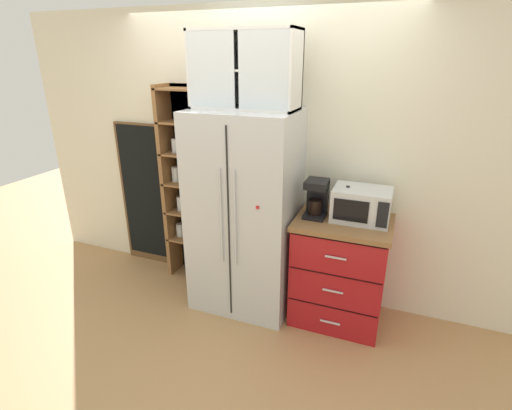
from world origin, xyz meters
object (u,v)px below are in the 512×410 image
object	(u,v)px
mug_sage	(345,214)
bottle_clear	(346,204)
coffee_maker	(317,198)
bottle_green	(347,204)
microwave	(361,205)
refrigerator	(245,213)
chalkboard_menu	(146,195)

from	to	relation	value
mug_sage	bottle_clear	xyz separation A→B (m)	(-0.00, 0.02, 0.08)
coffee_maker	bottle_green	xyz separation A→B (m)	(0.23, 0.08, -0.05)
microwave	bottle_clear	world-z (taller)	bottle_clear
bottle_green	bottle_clear	xyz separation A→B (m)	(0.00, -0.04, 0.01)
refrigerator	chalkboard_menu	size ratio (longest dim) A/B	1.15
microwave	coffee_maker	world-z (taller)	coffee_maker
refrigerator	mug_sage	bearing A→B (deg)	5.15
refrigerator	bottle_clear	xyz separation A→B (m)	(0.84, 0.09, 0.17)
mug_sage	chalkboard_menu	xyz separation A→B (m)	(-2.10, 0.23, -0.20)
mug_sage	bottle_green	bearing A→B (deg)	91.95
microwave	mug_sage	size ratio (longest dim) A/B	3.94
mug_sage	bottle_green	size ratio (longest dim) A/B	0.46
refrigerator	chalkboard_menu	bearing A→B (deg)	166.33
microwave	mug_sage	xyz separation A→B (m)	(-0.11, -0.02, -0.09)
refrigerator	coffee_maker	distance (m)	0.64
bottle_clear	chalkboard_menu	size ratio (longest dim) A/B	0.18
refrigerator	coffee_maker	world-z (taller)	refrigerator
refrigerator	bottle_green	xyz separation A→B (m)	(0.84, 0.14, 0.15)
chalkboard_menu	mug_sage	bearing A→B (deg)	-6.29
refrigerator	chalkboard_menu	distance (m)	1.30
mug_sage	refrigerator	bearing A→B (deg)	-174.85
bottle_green	bottle_clear	distance (m)	0.05
refrigerator	bottle_green	bearing A→B (deg)	9.22
refrigerator	mug_sage	distance (m)	0.85
mug_sage	bottle_clear	distance (m)	0.08
microwave	mug_sage	bearing A→B (deg)	-171.00
bottle_green	mug_sage	bearing A→B (deg)	-88.05
mug_sage	bottle_clear	bearing A→B (deg)	97.03
refrigerator	microwave	bearing A→B (deg)	5.62
coffee_maker	mug_sage	xyz separation A→B (m)	(0.24, 0.02, -0.11)
microwave	chalkboard_menu	bearing A→B (deg)	174.49
bottle_green	chalkboard_menu	distance (m)	2.12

